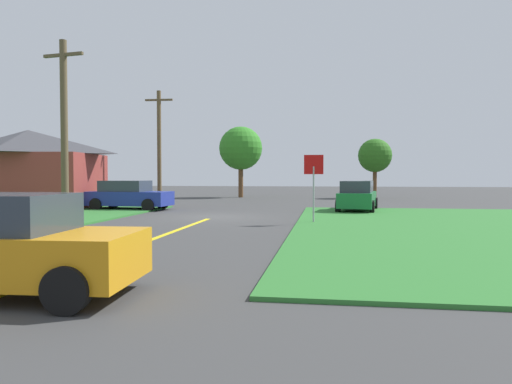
{
  "coord_description": "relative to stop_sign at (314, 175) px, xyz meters",
  "views": [
    {
      "loc": [
        5.13,
        -20.96,
        1.92
      ],
      "look_at": [
        1.4,
        3.84,
        1.02
      ],
      "focal_mm": 32.98,
      "sensor_mm": 36.0,
      "label": 1
    }
  ],
  "objects": [
    {
      "name": "stop_sign",
      "position": [
        0.0,
        0.0,
        0.0
      ],
      "size": [
        0.76,
        0.07,
        2.71
      ],
      "rotation": [
        0.0,
        0.0,
        3.11
      ],
      "color": "#9EA0A8",
      "rests_on": "ground"
    },
    {
      "name": "utility_pole_near",
      "position": [
        -9.78,
        -1.27,
        1.83
      ],
      "size": [
        1.8,
        0.38,
        7.23
      ],
      "color": "brown",
      "rests_on": "ground"
    },
    {
      "name": "ground_plane",
      "position": [
        -4.63,
        2.38,
        -1.91
      ],
      "size": [
        120.0,
        120.0,
        0.0
      ],
      "primitive_type": "plane",
      "color": "#3C3C3C"
    },
    {
      "name": "barn",
      "position": [
        -16.62,
        6.41,
        0.35
      ],
      "size": [
        8.05,
        6.06,
        4.54
      ],
      "color": "maroon",
      "rests_on": "ground"
    },
    {
      "name": "car_on_crossroad",
      "position": [
        2.12,
        6.64,
        -1.11
      ],
      "size": [
        2.42,
        4.48,
        1.62
      ],
      "rotation": [
        0.0,
        0.0,
        1.42
      ],
      "color": "#196B33",
      "rests_on": "ground"
    },
    {
      "name": "utility_pole_mid",
      "position": [
        -10.17,
        10.43,
        1.9
      ],
      "size": [
        1.8,
        0.27,
        7.33
      ],
      "color": "brown",
      "rests_on": "ground"
    },
    {
      "name": "lane_stripe_center",
      "position": [
        -4.63,
        -5.62,
        -1.91
      ],
      "size": [
        0.2,
        14.0,
        0.01
      ],
      "primitive_type": "cube",
      "color": "yellow",
      "rests_on": "ground"
    },
    {
      "name": "grass_verge_right",
      "position": [
        5.36,
        -1.62,
        -1.87
      ],
      "size": [
        12.0,
        20.0,
        0.08
      ],
      "primitive_type": "cube",
      "color": "#2E732E",
      "rests_on": "ground"
    },
    {
      "name": "pine_tree_center",
      "position": [
        -6.86,
        21.46,
        2.32
      ],
      "size": [
        3.74,
        3.74,
        6.12
      ],
      "color": "brown",
      "rests_on": "ground"
    },
    {
      "name": "parked_car_near_building",
      "position": [
        -10.31,
        5.98,
        -1.11
      ],
      "size": [
        4.61,
        2.31,
        1.62
      ],
      "rotation": [
        0.0,
        0.0,
        -0.07
      ],
      "color": "navy",
      "rests_on": "ground"
    },
    {
      "name": "oak_tree_left",
      "position": [
        4.51,
        21.93,
        1.63
      ],
      "size": [
        2.81,
        2.81,
        4.98
      ],
      "color": "brown",
      "rests_on": "ground"
    },
    {
      "name": "car_behind_on_main_road",
      "position": [
        -4.45,
        -11.84,
        -1.11
      ],
      "size": [
        3.94,
        2.18,
        1.62
      ],
      "rotation": [
        0.0,
        0.0,
        0.05
      ],
      "color": "orange",
      "rests_on": "ground"
    }
  ]
}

